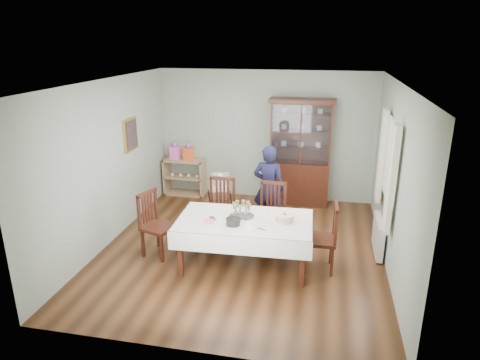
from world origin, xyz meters
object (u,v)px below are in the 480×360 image
(dining_table, at_px, (245,242))
(gift_bag_orange, at_px, (188,152))
(chair_end_left, at_px, (159,236))
(china_cabinet, at_px, (300,151))
(sideboard, at_px, (185,177))
(chair_far_right, at_px, (271,226))
(gift_bag_pink, at_px, (175,151))
(chair_end_right, at_px, (320,250))
(high_chair, at_px, (221,204))
(woman, at_px, (269,188))
(champagne_tray, at_px, (242,213))
(birthday_cake, at_px, (285,218))
(chair_far_left, at_px, (220,221))

(dining_table, distance_m, gift_bag_orange, 3.35)
(chair_end_left, bearing_deg, china_cabinet, -19.18)
(china_cabinet, xyz_separation_m, sideboard, (-2.50, 0.02, -0.72))
(chair_far_right, bearing_deg, gift_bag_orange, 139.68)
(china_cabinet, distance_m, sideboard, 2.60)
(sideboard, height_order, gift_bag_pink, gift_bag_pink)
(chair_far_right, bearing_deg, chair_end_right, -37.19)
(high_chair, relative_size, gift_bag_orange, 2.51)
(high_chair, bearing_deg, china_cabinet, 31.02)
(sideboard, xyz_separation_m, woman, (2.05, -1.37, 0.38))
(dining_table, distance_m, chair_far_right, 0.89)
(chair_far_right, relative_size, chair_end_left, 1.00)
(chair_end_left, xyz_separation_m, gift_bag_orange, (-0.36, 2.70, 0.66))
(woman, bearing_deg, champagne_tray, 88.28)
(sideboard, distance_m, chair_end_left, 2.76)
(chair_end_left, relative_size, high_chair, 1.06)
(dining_table, height_order, birthday_cake, birthday_cake)
(woman, bearing_deg, chair_far_right, 109.65)
(chair_end_left, bearing_deg, gift_bag_pink, 31.49)
(chair_end_right, bearing_deg, high_chair, -127.94)
(chair_far_left, distance_m, chair_end_left, 1.14)
(dining_table, bearing_deg, chair_end_left, 176.62)
(woman, xyz_separation_m, champagne_tray, (-0.22, -1.34, 0.06))
(china_cabinet, height_order, birthday_cake, china_cabinet)
(chair_far_left, xyz_separation_m, gift_bag_orange, (-1.17, 1.90, 0.66))
(champagne_tray, bearing_deg, gift_bag_orange, 122.28)
(china_cabinet, xyz_separation_m, woman, (-0.45, -1.35, -0.35))
(chair_end_left, bearing_deg, chair_far_right, -48.22)
(chair_far_left, xyz_separation_m, woman, (0.76, 0.55, 0.47))
(chair_end_right, xyz_separation_m, gift_bag_pink, (-3.20, 2.65, 0.66))
(chair_end_right, height_order, champagne_tray, chair_end_right)
(sideboard, height_order, gift_bag_orange, gift_bag_orange)
(china_cabinet, relative_size, woman, 1.40)
(chair_end_right, relative_size, high_chair, 1.08)
(chair_end_right, height_order, high_chair, chair_end_right)
(sideboard, bearing_deg, china_cabinet, -0.49)
(chair_end_left, relative_size, chair_end_right, 0.99)
(birthday_cake, bearing_deg, sideboard, 131.70)
(sideboard, relative_size, high_chair, 0.93)
(sideboard, distance_m, gift_bag_pink, 0.60)
(gift_bag_pink, bearing_deg, woman, -31.23)
(champagne_tray, bearing_deg, chair_end_left, -179.83)
(chair_end_right, bearing_deg, woman, -145.52)
(champagne_tray, xyz_separation_m, birthday_cake, (0.65, -0.06, -0.02))
(chair_end_right, xyz_separation_m, woman, (-0.96, 1.30, 0.46))
(birthday_cake, height_order, gift_bag_orange, gift_bag_orange)
(high_chair, distance_m, gift_bag_pink, 1.96)
(high_chair, bearing_deg, chair_far_left, -89.06)
(high_chair, relative_size, champagne_tray, 2.56)
(gift_bag_orange, bearing_deg, chair_far_left, -58.38)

